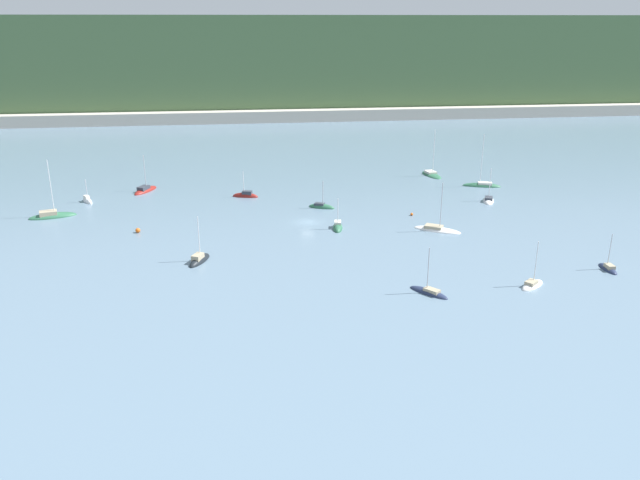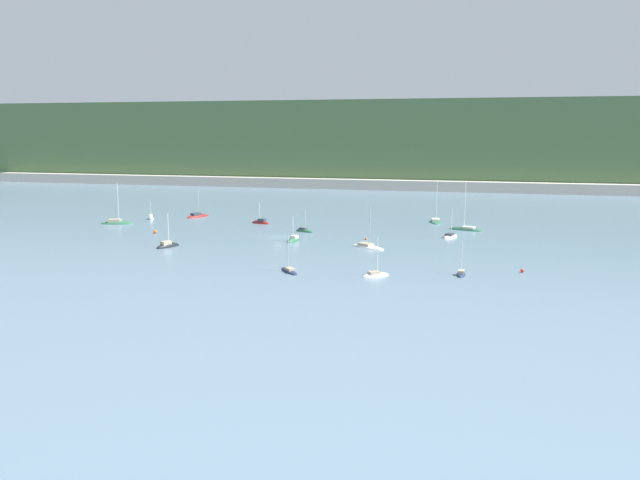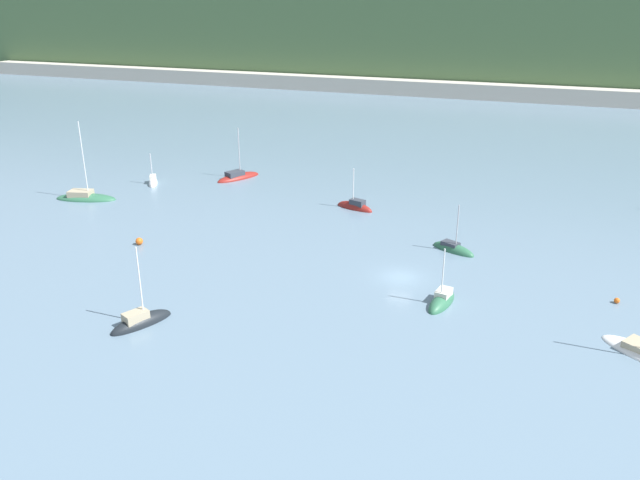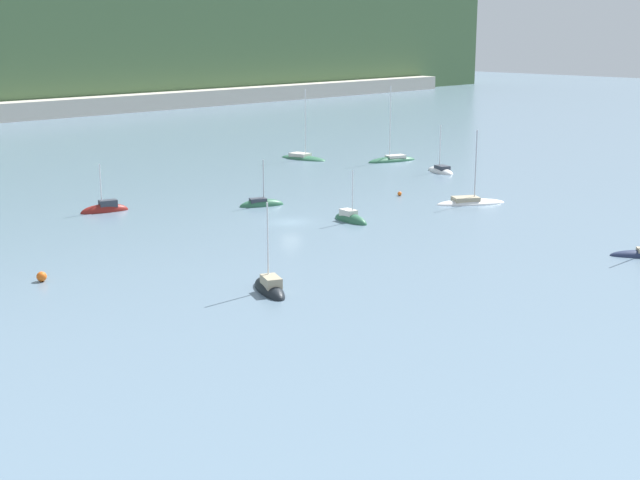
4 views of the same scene
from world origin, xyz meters
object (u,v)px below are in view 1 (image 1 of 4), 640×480
at_px(sailboat_5, 321,207).
at_px(sailboat_12, 429,293).
at_px(sailboat_4, 437,230).
at_px(sailboat_11, 532,285).
at_px(mooring_buoy_2, 412,214).
at_px(sailboat_0, 482,186).
at_px(sailboat_7, 338,228).
at_px(sailboat_6, 88,202).
at_px(sailboat_1, 432,175).
at_px(sailboat_2, 488,201).
at_px(sailboat_8, 199,261).
at_px(sailboat_10, 246,196).
at_px(sailboat_3, 145,191).
at_px(mooring_buoy_1, 138,230).
at_px(sailboat_13, 608,269).
at_px(sailboat_9, 52,216).

relative_size(sailboat_5, sailboat_12, 0.88).
relative_size(sailboat_4, sailboat_11, 1.29).
relative_size(sailboat_5, mooring_buoy_2, 11.75).
height_order(sailboat_0, mooring_buoy_2, sailboat_0).
height_order(sailboat_4, sailboat_7, sailboat_4).
distance_m(sailboat_5, sailboat_6, 50.24).
bearing_deg(sailboat_1, sailboat_4, -23.92).
height_order(sailboat_2, sailboat_8, sailboat_8).
bearing_deg(sailboat_8, sailboat_6, 57.76).
xyz_separation_m(sailboat_0, sailboat_10, (-55.12, -2.11, 0.01)).
height_order(sailboat_1, sailboat_2, sailboat_1).
relative_size(sailboat_3, sailboat_8, 1.07).
bearing_deg(sailboat_6, mooring_buoy_1, 1.08).
xyz_separation_m(sailboat_7, sailboat_10, (-16.69, 24.36, 0.01)).
height_order(sailboat_13, mooring_buoy_2, sailboat_13).
relative_size(mooring_buoy_1, mooring_buoy_2, 1.57).
bearing_deg(sailboat_5, sailboat_7, -59.59).
xyz_separation_m(sailboat_3, sailboat_8, (14.41, -46.06, 0.00)).
bearing_deg(sailboat_11, sailboat_13, -20.53).
relative_size(sailboat_11, sailboat_12, 1.01).
bearing_deg(sailboat_0, mooring_buoy_1, 35.16).
bearing_deg(sailboat_9, sailboat_5, -16.10).
xyz_separation_m(sailboat_11, sailboat_12, (-15.76, -0.51, -0.01)).
bearing_deg(mooring_buoy_1, sailboat_11, -28.16).
height_order(sailboat_7, sailboat_10, sailboat_7).
height_order(sailboat_2, sailboat_6, sailboat_2).
distance_m(sailboat_8, sailboat_10, 39.08).
height_order(sailboat_4, sailboat_9, sailboat_9).
xyz_separation_m(sailboat_1, sailboat_8, (-54.78, -52.51, 0.02)).
relative_size(sailboat_9, sailboat_13, 1.93).
bearing_deg(sailboat_4, sailboat_10, 173.77).
relative_size(sailboat_2, sailboat_7, 1.16).
xyz_separation_m(sailboat_5, sailboat_13, (39.83, -39.49, 0.04)).
bearing_deg(sailboat_0, sailboat_2, 92.09).
distance_m(sailboat_1, sailboat_5, 39.89).
bearing_deg(mooring_buoy_2, sailboat_3, 154.63).
relative_size(sailboat_8, sailboat_9, 0.69).
bearing_deg(sailboat_8, sailboat_7, -36.52).
bearing_deg(sailboat_0, sailboat_11, 93.07).
bearing_deg(sailboat_5, sailboat_3, 179.51).
xyz_separation_m(sailboat_10, sailboat_11, (40.72, -54.55, -0.01)).
xyz_separation_m(sailboat_4, mooring_buoy_2, (-2.15, 9.61, 0.19)).
distance_m(sailboat_10, sailboat_13, 74.57).
distance_m(sailboat_12, mooring_buoy_2, 37.56).
distance_m(sailboat_4, mooring_buoy_2, 9.85).
bearing_deg(sailboat_6, mooring_buoy_2, 44.07).
bearing_deg(sailboat_0, sailboat_13, 107.52).
height_order(sailboat_12, sailboat_13, sailboat_12).
height_order(sailboat_0, sailboat_12, sailboat_0).
bearing_deg(sailboat_1, sailboat_5, -59.60).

